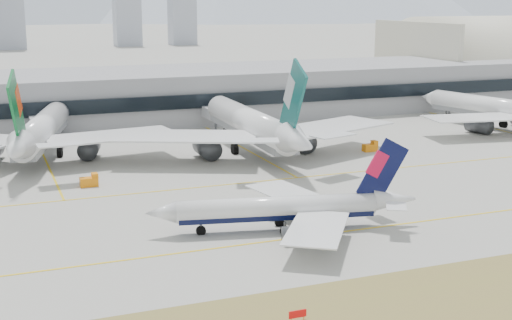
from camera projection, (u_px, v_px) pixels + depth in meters
name	position (u px, v px, depth m)	size (l,w,h in m)	color
ground	(304.00, 226.00, 117.48)	(3000.00, 3000.00, 0.00)	#9C9A92
taxiing_airliner	(287.00, 209.00, 114.62)	(44.11, 37.81, 14.94)	white
widebody_eva	(40.00, 132.00, 165.90)	(63.88, 63.78, 23.54)	white
widebody_cathay	(253.00, 126.00, 170.97)	(70.82, 69.14, 25.24)	white
widebody_china_air	(499.00, 110.00, 203.48)	(58.27, 57.99, 21.29)	white
terminal	(147.00, 95.00, 220.18)	(280.00, 43.10, 15.00)	gray
hangar	(504.00, 89.00, 294.85)	(91.00, 60.00, 60.00)	beige
hold_sign_left	(298.00, 314.00, 82.59)	(2.20, 0.15, 1.35)	red
gse_b	(90.00, 181.00, 142.14)	(3.55, 2.00, 2.60)	orange
gse_c	(371.00, 147.00, 174.86)	(3.55, 2.00, 2.60)	orange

